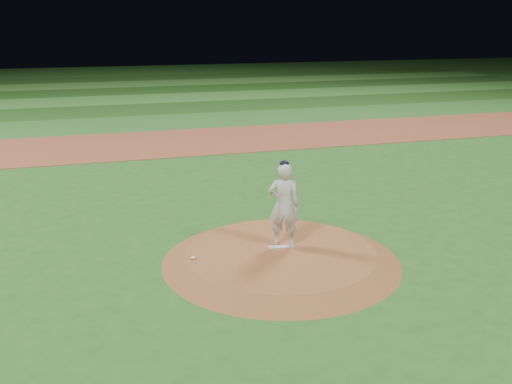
% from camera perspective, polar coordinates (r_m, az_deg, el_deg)
% --- Properties ---
extents(ground, '(120.00, 120.00, 0.00)m').
position_cam_1_polar(ground, '(13.34, 2.49, -6.92)').
color(ground, '#255E1E').
rests_on(ground, ground).
extents(infield_dirt_band, '(70.00, 6.00, 0.02)m').
position_cam_1_polar(infield_dirt_band, '(26.39, -7.55, 4.99)').
color(infield_dirt_band, brown).
rests_on(infield_dirt_band, ground).
extents(outfield_stripe_0, '(70.00, 5.00, 0.02)m').
position_cam_1_polar(outfield_stripe_0, '(31.74, -9.20, 6.91)').
color(outfield_stripe_0, '#2B6725').
rests_on(outfield_stripe_0, ground).
extents(outfield_stripe_1, '(70.00, 5.00, 0.02)m').
position_cam_1_polar(outfield_stripe_1, '(36.64, -10.28, 8.18)').
color(outfield_stripe_1, '#1F4C18').
rests_on(outfield_stripe_1, ground).
extents(outfield_stripe_2, '(70.00, 5.00, 0.02)m').
position_cam_1_polar(outfield_stripe_2, '(41.57, -11.12, 9.14)').
color(outfield_stripe_2, '#357A2C').
rests_on(outfield_stripe_2, ground).
extents(outfield_stripe_3, '(70.00, 5.00, 0.02)m').
position_cam_1_polar(outfield_stripe_3, '(46.51, -11.78, 9.89)').
color(outfield_stripe_3, '#1F4B18').
rests_on(outfield_stripe_3, ground).
extents(outfield_stripe_4, '(70.00, 5.00, 0.02)m').
position_cam_1_polar(outfield_stripe_4, '(51.46, -12.31, 10.50)').
color(outfield_stripe_4, '#3C7A2C').
rests_on(outfield_stripe_4, ground).
extents(outfield_stripe_5, '(70.00, 5.00, 0.02)m').
position_cam_1_polar(outfield_stripe_5, '(56.42, -12.76, 11.01)').
color(outfield_stripe_5, '#224D18').
rests_on(outfield_stripe_5, ground).
extents(pitchers_mound, '(5.50, 5.50, 0.25)m').
position_cam_1_polar(pitchers_mound, '(13.29, 2.50, -6.43)').
color(pitchers_mound, brown).
rests_on(pitchers_mound, ground).
extents(pitching_rubber, '(0.61, 0.21, 0.03)m').
position_cam_1_polar(pitching_rubber, '(13.45, 2.55, -5.49)').
color(pitching_rubber, silver).
rests_on(pitching_rubber, pitchers_mound).
extents(rosin_bag, '(0.11, 0.11, 0.06)m').
position_cam_1_polar(rosin_bag, '(12.89, -6.29, -6.55)').
color(rosin_bag, white).
rests_on(rosin_bag, pitchers_mound).
extents(pitcher_on_mound, '(0.86, 0.72, 2.06)m').
position_cam_1_polar(pitcher_on_mound, '(13.25, 2.79, -1.25)').
color(pitcher_on_mound, silver).
rests_on(pitcher_on_mound, pitchers_mound).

